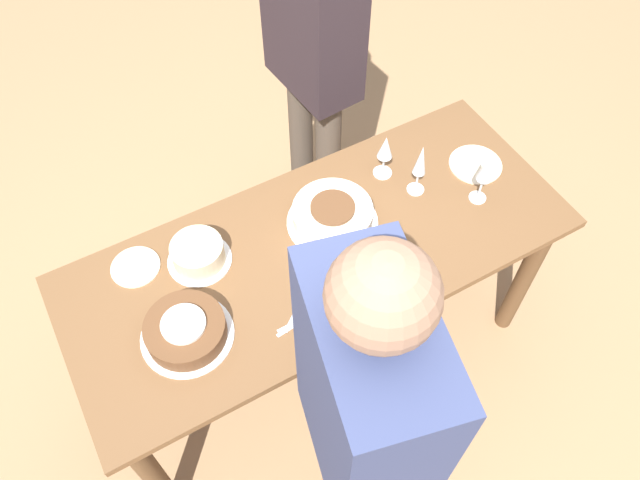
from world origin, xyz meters
name	(u,v)px	position (x,y,z in m)	size (l,w,h in m)	color
ground_plane	(320,350)	(0.00, 0.00, 0.00)	(12.00, 12.00, 0.00)	#A87F56
dining_table	(320,269)	(0.00, 0.00, 0.65)	(1.72, 0.71, 0.78)	brown
cake_center_white	(333,215)	(0.09, 0.08, 0.82)	(0.31, 0.31, 0.09)	white
cake_front_chocolate	(186,330)	(-0.51, -0.08, 0.82)	(0.29, 0.29, 0.08)	white
cake_back_decorated	(198,254)	(-0.37, 0.15, 0.82)	(0.21, 0.21, 0.08)	white
wine_glass_near	(421,162)	(0.42, 0.06, 0.92)	(0.06, 0.06, 0.22)	silver
wine_glass_far	(486,169)	(0.59, -0.08, 0.93)	(0.06, 0.06, 0.22)	silver
wine_glass_extra	(385,149)	(0.36, 0.18, 0.90)	(0.07, 0.07, 0.18)	silver
dessert_plate_left	(136,267)	(-0.56, 0.23, 0.78)	(0.16, 0.16, 0.01)	beige
dessert_plate_right	(475,164)	(0.69, 0.05, 0.78)	(0.20, 0.20, 0.01)	beige
fork_pile	(303,315)	(-0.17, -0.20, 0.79)	(0.21, 0.13, 0.01)	silver
napkin_stack	(389,279)	(0.13, -0.22, 0.80)	(0.19, 0.19, 0.03)	#B75B4C
person_cutting	(362,422)	(-0.25, -0.65, 1.05)	(0.31, 0.44, 1.74)	#2D334C
person_watching	(313,42)	(0.38, 0.72, 0.99)	(0.25, 0.42, 1.64)	#4C4238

